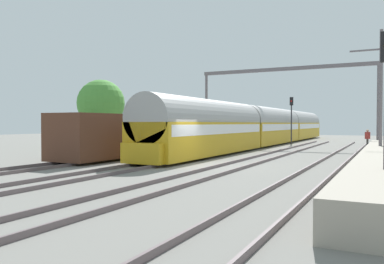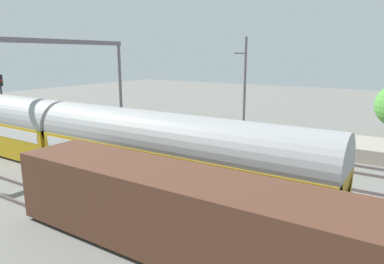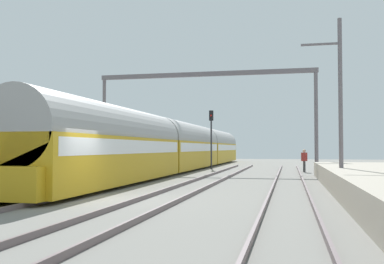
# 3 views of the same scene
# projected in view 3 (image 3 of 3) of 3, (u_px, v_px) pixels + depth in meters

# --- Properties ---
(ground) EXTENTS (120.00, 120.00, 0.00)m
(ground) POSITION_uv_depth(u_px,v_px,m) (102.00, 200.00, 15.69)
(ground) COLOR slate
(track_west) EXTENTS (1.52, 60.00, 0.16)m
(track_west) POSITION_uv_depth(u_px,v_px,m) (46.00, 196.00, 16.16)
(track_west) COLOR #645557
(track_west) RESTS_ON ground
(track_east) EXTENTS (1.52, 60.00, 0.16)m
(track_east) POSITION_uv_depth(u_px,v_px,m) (160.00, 199.00, 15.23)
(track_east) COLOR #645557
(track_east) RESTS_ON ground
(track_far_east) EXTENTS (1.52, 60.00, 0.16)m
(track_far_east) POSITION_uv_depth(u_px,v_px,m) (289.00, 202.00, 14.30)
(track_far_east) COLOR #645557
(track_far_east) RESTS_ON ground
(passenger_train) EXTENTS (2.93, 49.20, 3.82)m
(passenger_train) POSITION_uv_depth(u_px,v_px,m) (186.00, 146.00, 37.89)
(passenger_train) COLOR gold
(passenger_train) RESTS_ON ground
(person_crossing) EXTENTS (0.47, 0.41, 1.73)m
(person_crossing) POSITION_uv_depth(u_px,v_px,m) (304.00, 159.00, 33.43)
(person_crossing) COLOR #3A3A3A
(person_crossing) RESTS_ON ground
(railway_signal_far) EXTENTS (0.36, 0.30, 5.16)m
(railway_signal_far) POSITION_uv_depth(u_px,v_px,m) (211.00, 131.00, 39.30)
(railway_signal_far) COLOR #2D2D33
(railway_signal_far) RESTS_ON ground
(catenary_gantry) EXTENTS (17.38, 0.28, 7.86)m
(catenary_gantry) POSITION_uv_depth(u_px,v_px,m) (205.00, 96.00, 35.00)
(catenary_gantry) COLOR slate
(catenary_gantry) RESTS_ON ground
(catenary_pole_east_mid) EXTENTS (1.90, 0.20, 8.00)m
(catenary_pole_east_mid) POSITION_uv_depth(u_px,v_px,m) (339.00, 99.00, 20.93)
(catenary_pole_east_mid) COLOR slate
(catenary_pole_east_mid) RESTS_ON ground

